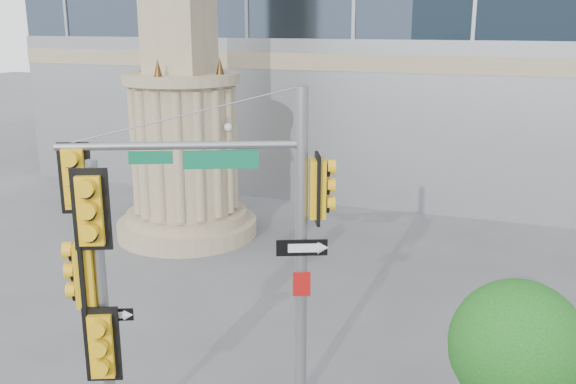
% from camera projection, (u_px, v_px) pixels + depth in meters
% --- Properties ---
extents(monument, '(4.40, 4.40, 16.60)m').
position_uv_depth(monument, '(180.00, 59.00, 19.12)').
color(monument, tan).
rests_on(monument, ground).
extents(main_signal_pole, '(4.11, 2.07, 5.63)m').
position_uv_depth(main_signal_pole, '(241.00, 216.00, 10.66)').
color(main_signal_pole, slate).
rests_on(main_signal_pole, ground).
extents(secondary_signal_pole, '(0.89, 0.64, 4.75)m').
position_uv_depth(secondary_signal_pole, '(96.00, 292.00, 9.40)').
color(secondary_signal_pole, slate).
rests_on(secondary_signal_pole, ground).
extents(street_tree, '(1.99, 1.95, 3.10)m').
position_uv_depth(street_tree, '(519.00, 352.00, 9.18)').
color(street_tree, tan).
rests_on(street_tree, ground).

